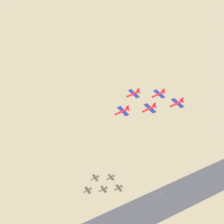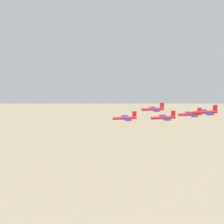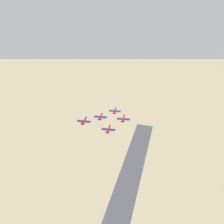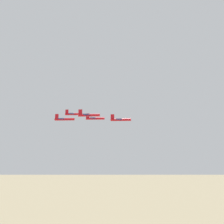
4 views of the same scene
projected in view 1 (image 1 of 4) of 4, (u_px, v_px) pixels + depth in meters
The scene contains 7 objects.
ground_plane at pixel (161, 195), 344.68m from camera, with size 3000.00×3000.00×0.00m, color gray.
runway_strip at pixel (119, 224), 320.06m from camera, with size 505.62×108.31×0.20m.
jet_0 at pixel (123, 111), 208.54m from camera, with size 11.01×10.33×3.69m.
jet_1 at pixel (150, 108), 207.86m from camera, with size 11.01×10.33×3.69m.
jet_2 at pixel (134, 94), 219.08m from camera, with size 11.01×10.33×3.69m.
jet_3 at pixel (177, 103), 205.70m from camera, with size 11.01×10.33×3.69m.
jet_4 at pixel (159, 94), 220.34m from camera, with size 11.01×10.33×3.69m.
Camera 1 is at (149.76, 120.33, 305.32)m, focal length 50.00 mm.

